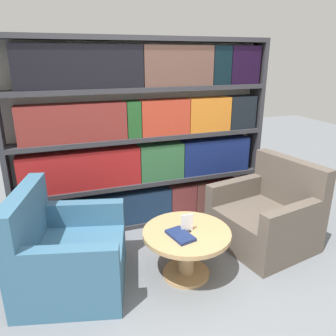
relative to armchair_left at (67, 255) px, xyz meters
name	(u,v)px	position (x,y,z in m)	size (l,w,h in m)	color
ground_plane	(195,298)	(0.97, -0.55, -0.30)	(14.00, 14.00, 0.00)	slate
bookshelf	(145,137)	(0.98, 0.90, 0.76)	(2.93, 0.30, 2.12)	silver
armchair_left	(67,255)	(0.00, 0.00, 0.00)	(1.06, 1.10, 0.90)	#386684
armchair_right	(266,218)	(2.04, 0.00, 0.00)	(1.00, 1.05, 0.90)	brown
coffee_table	(187,244)	(1.02, -0.23, 0.03)	(0.79, 0.79, 0.45)	tan
table_sign	(187,224)	(1.02, -0.23, 0.23)	(0.11, 0.06, 0.16)	black
stray_book	(180,235)	(0.93, -0.30, 0.17)	(0.21, 0.29, 0.03)	navy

